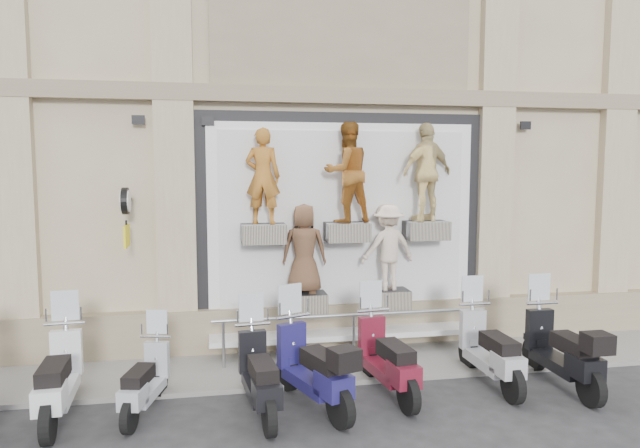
% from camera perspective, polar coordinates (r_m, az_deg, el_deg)
% --- Properties ---
extents(ground, '(90.00, 90.00, 0.00)m').
position_cam_1_polar(ground, '(8.77, 6.66, -18.02)').
color(ground, '#2A2A2D').
rests_on(ground, ground).
extents(sidewalk, '(16.00, 2.20, 0.08)m').
position_cam_1_polar(sidewalk, '(10.64, 3.25, -13.41)').
color(sidewalk, gray).
rests_on(sidewalk, ground).
extents(building, '(14.00, 8.60, 12.00)m').
position_cam_1_polar(building, '(15.06, -1.19, 15.17)').
color(building, '#C2B18E').
rests_on(building, ground).
extents(shop_vitrine, '(5.60, 0.91, 4.30)m').
position_cam_1_polar(shop_vitrine, '(10.75, 3.06, 0.11)').
color(shop_vitrine, black).
rests_on(shop_vitrine, ground).
extents(guard_rail, '(5.06, 0.10, 0.93)m').
position_cam_1_polar(guard_rail, '(10.42, 3.40, -11.38)').
color(guard_rail, '#9EA0A5').
rests_on(guard_rail, ground).
extents(clock_sign_bracket, '(0.10, 0.80, 1.02)m').
position_cam_1_polar(clock_sign_bracket, '(10.27, -18.84, 1.37)').
color(clock_sign_bracket, black).
rests_on(clock_sign_bracket, ground).
extents(scooter_b, '(0.74, 2.12, 1.69)m').
position_cam_1_polar(scooter_b, '(8.93, -24.74, -12.29)').
color(scooter_b, silver).
rests_on(scooter_b, ground).
extents(scooter_c, '(0.87, 1.76, 1.38)m').
position_cam_1_polar(scooter_c, '(8.73, -17.11, -13.49)').
color(scooter_c, '#9AA0A7').
rests_on(scooter_c, ground).
extents(scooter_d, '(0.77, 2.04, 1.62)m').
position_cam_1_polar(scooter_d, '(8.37, -6.10, -13.26)').
color(scooter_d, black).
rests_on(scooter_d, ground).
extents(scooter_e, '(1.31, 2.20, 1.72)m').
position_cam_1_polar(scooter_e, '(8.50, -0.81, -12.56)').
color(scooter_e, '#1C1855').
rests_on(scooter_e, ground).
extents(scooter_f, '(0.85, 2.11, 1.67)m').
position_cam_1_polar(scooter_f, '(9.03, 6.74, -11.67)').
color(scooter_f, maroon).
rests_on(scooter_f, ground).
extents(scooter_g, '(0.62, 2.06, 1.67)m').
position_cam_1_polar(scooter_g, '(9.75, 16.64, -10.55)').
color(scooter_g, '#9FA0A5').
rests_on(scooter_g, ground).
extents(scooter_h, '(0.63, 2.12, 1.72)m').
position_cam_1_polar(scooter_h, '(10.02, 23.02, -10.16)').
color(scooter_h, black).
rests_on(scooter_h, ground).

